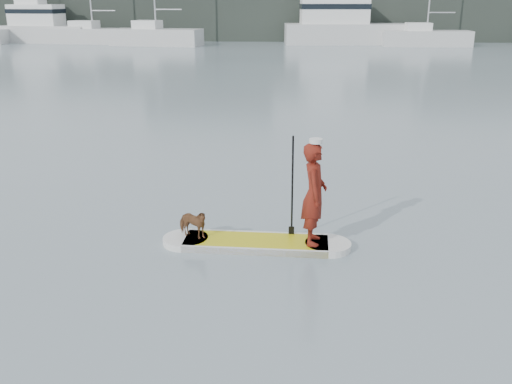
# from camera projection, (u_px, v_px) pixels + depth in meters

# --- Properties ---
(ground) EXTENTS (140.00, 140.00, 0.00)m
(ground) POSITION_uv_depth(u_px,v_px,m) (339.00, 230.00, 10.65)
(ground) COLOR slate
(ground) RESTS_ON ground
(paddleboard) EXTENTS (3.30, 0.89, 0.12)m
(paddleboard) POSITION_uv_depth(u_px,v_px,m) (256.00, 243.00, 9.94)
(paddleboard) COLOR gold
(paddleboard) RESTS_ON ground
(paddler) EXTENTS (0.45, 0.66, 1.76)m
(paddler) POSITION_uv_depth(u_px,v_px,m) (314.00, 194.00, 9.55)
(paddler) COLOR maroon
(paddler) RESTS_ON paddleboard
(white_cap) EXTENTS (0.22, 0.22, 0.07)m
(white_cap) POSITION_uv_depth(u_px,v_px,m) (316.00, 141.00, 9.26)
(white_cap) COLOR silver
(white_cap) RESTS_ON paddler
(dog) EXTENTS (0.69, 0.53, 0.53)m
(dog) POSITION_uv_depth(u_px,v_px,m) (192.00, 223.00, 9.94)
(dog) COLOR brown
(dog) RESTS_ON paddleboard
(paddle) EXTENTS (0.10, 0.30, 2.00)m
(paddle) POSITION_uv_depth(u_px,v_px,m) (292.00, 198.00, 9.96)
(paddle) COLOR black
(paddle) RESTS_ON ground
(sailboat_b) EXTENTS (9.12, 3.90, 13.12)m
(sailboat_b) POSITION_uv_depth(u_px,v_px,m) (93.00, 34.00, 55.33)
(sailboat_b) COLOR silver
(sailboat_b) RESTS_ON ground
(sailboat_c) EXTENTS (8.74, 4.14, 12.05)m
(sailboat_c) POSITION_uv_depth(u_px,v_px,m) (156.00, 36.00, 53.06)
(sailboat_c) COLOR silver
(sailboat_c) RESTS_ON ground
(sailboat_e) EXTENTS (7.96, 2.70, 11.48)m
(sailboat_e) POSITION_uv_depth(u_px,v_px,m) (426.00, 37.00, 52.32)
(sailboat_e) COLOR silver
(sailboat_e) RESTS_ON ground
(motor_yacht_a) EXTENTS (11.77, 4.34, 6.93)m
(motor_yacht_a) POSITION_uv_depth(u_px,v_px,m) (341.00, 23.00, 54.49)
(motor_yacht_a) COLOR silver
(motor_yacht_a) RESTS_ON ground
(motor_yacht_b) EXTENTS (9.43, 4.36, 6.00)m
(motor_yacht_b) POSITION_uv_depth(u_px,v_px,m) (42.00, 25.00, 56.53)
(motor_yacht_b) COLOR silver
(motor_yacht_b) RESTS_ON ground
(shore_mass) EXTENTS (90.00, 6.00, 6.00)m
(shore_mass) POSITION_uv_depth(u_px,v_px,m) (301.00, 10.00, 59.79)
(shore_mass) COLOR black
(shore_mass) RESTS_ON ground
(shore_building_east) EXTENTS (10.00, 4.00, 8.00)m
(shore_building_east) POSITION_uv_depth(u_px,v_px,m) (474.00, 0.00, 59.38)
(shore_building_east) COLOR black
(shore_building_east) RESTS_ON ground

